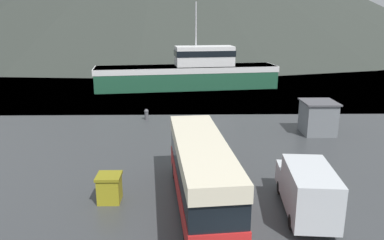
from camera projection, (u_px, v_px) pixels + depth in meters
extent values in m
plane|color=#3D5160|center=(191.00, 41.00, 152.82)|extent=(240.00, 240.00, 0.00)
cube|color=red|center=(201.00, 188.00, 18.96)|extent=(3.40, 10.42, 1.04)
cube|color=black|center=(201.00, 167.00, 18.66)|extent=(3.33, 10.21, 1.19)
cube|color=beige|center=(201.00, 149.00, 18.41)|extent=(3.40, 10.42, 0.75)
cube|color=black|center=(190.00, 139.00, 23.64)|extent=(2.12, 0.27, 1.61)
cylinder|color=black|center=(175.00, 171.00, 22.41)|extent=(0.39, 0.92, 0.90)
cylinder|color=black|center=(210.00, 169.00, 22.65)|extent=(0.39, 0.92, 0.90)
cylinder|color=black|center=(188.00, 238.00, 15.55)|extent=(0.39, 0.92, 0.90)
cylinder|color=black|center=(238.00, 235.00, 15.79)|extent=(0.39, 0.92, 0.90)
cube|color=silver|center=(310.00, 191.00, 17.49)|extent=(2.39, 4.21, 2.21)
cube|color=silver|center=(297.00, 176.00, 20.40)|extent=(2.18, 1.91, 1.21)
cube|color=black|center=(301.00, 165.00, 19.32)|extent=(1.73, 0.22, 0.77)
cylinder|color=black|center=(280.00, 188.00, 20.40)|extent=(0.28, 0.72, 0.70)
cylinder|color=black|center=(314.00, 189.00, 20.27)|extent=(0.28, 0.72, 0.70)
cylinder|color=black|center=(292.00, 222.00, 16.96)|extent=(0.28, 0.72, 0.70)
cylinder|color=black|center=(333.00, 224.00, 16.83)|extent=(0.28, 0.72, 0.70)
cube|color=#1E5138|center=(187.00, 77.00, 50.58)|extent=(24.55, 7.97, 3.03)
cube|color=white|center=(187.00, 69.00, 50.28)|extent=(24.80, 8.05, 0.76)
cube|color=white|center=(204.00, 56.00, 50.20)|extent=(8.10, 4.29, 2.60)
cube|color=black|center=(204.00, 53.00, 50.10)|extent=(8.27, 4.41, 0.78)
cylinder|color=#B2B2B7|center=(196.00, 24.00, 48.93)|extent=(0.20, 0.20, 5.68)
cube|color=olive|center=(110.00, 189.00, 19.48)|extent=(1.14, 1.14, 1.33)
cube|color=olive|center=(109.00, 176.00, 19.28)|extent=(1.25, 1.26, 0.15)
cube|color=slate|center=(318.00, 118.00, 30.83)|extent=(2.46, 2.64, 2.60)
cube|color=#4C4C51|center=(319.00, 102.00, 30.47)|extent=(2.71, 2.90, 0.12)
cylinder|color=#4C4C51|center=(147.00, 116.00, 35.25)|extent=(0.36, 0.36, 0.70)
sphere|color=#4C4C51|center=(146.00, 111.00, 35.13)|extent=(0.42, 0.42, 0.42)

